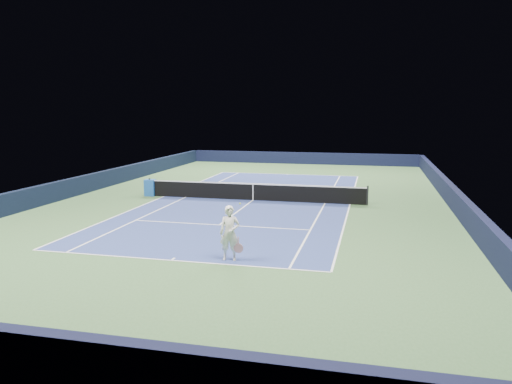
# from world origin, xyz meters

# --- Properties ---
(ground) EXTENTS (40.00, 40.00, 0.00)m
(ground) POSITION_xyz_m (0.00, 0.00, 0.00)
(ground) COLOR #375930
(ground) RESTS_ON ground
(wall_far) EXTENTS (22.00, 0.35, 1.10)m
(wall_far) POSITION_xyz_m (0.00, 19.82, 0.55)
(wall_far) COLOR black
(wall_far) RESTS_ON ground
(wall_near) EXTENTS (22.00, 0.35, 1.10)m
(wall_near) POSITION_xyz_m (0.00, -19.82, 0.55)
(wall_near) COLOR black
(wall_near) RESTS_ON ground
(wall_right) EXTENTS (0.35, 40.00, 1.10)m
(wall_right) POSITION_xyz_m (10.82, 0.00, 0.55)
(wall_right) COLOR black
(wall_right) RESTS_ON ground
(wall_left) EXTENTS (0.35, 40.00, 1.10)m
(wall_left) POSITION_xyz_m (-10.82, 0.00, 0.55)
(wall_left) COLOR black
(wall_left) RESTS_ON ground
(court_surface) EXTENTS (10.97, 23.77, 0.01)m
(court_surface) POSITION_xyz_m (0.00, 0.00, 0.00)
(court_surface) COLOR navy
(court_surface) RESTS_ON ground
(baseline_far) EXTENTS (10.97, 0.08, 0.00)m
(baseline_far) POSITION_xyz_m (0.00, 11.88, 0.01)
(baseline_far) COLOR white
(baseline_far) RESTS_ON ground
(baseline_near) EXTENTS (10.97, 0.08, 0.00)m
(baseline_near) POSITION_xyz_m (0.00, -11.88, 0.01)
(baseline_near) COLOR white
(baseline_near) RESTS_ON ground
(sideline_doubles_right) EXTENTS (0.08, 23.77, 0.00)m
(sideline_doubles_right) POSITION_xyz_m (5.49, 0.00, 0.01)
(sideline_doubles_right) COLOR white
(sideline_doubles_right) RESTS_ON ground
(sideline_doubles_left) EXTENTS (0.08, 23.77, 0.00)m
(sideline_doubles_left) POSITION_xyz_m (-5.49, 0.00, 0.01)
(sideline_doubles_left) COLOR white
(sideline_doubles_left) RESTS_ON ground
(sideline_singles_right) EXTENTS (0.08, 23.77, 0.00)m
(sideline_singles_right) POSITION_xyz_m (4.12, 0.00, 0.01)
(sideline_singles_right) COLOR white
(sideline_singles_right) RESTS_ON ground
(sideline_singles_left) EXTENTS (0.08, 23.77, 0.00)m
(sideline_singles_left) POSITION_xyz_m (-4.12, 0.00, 0.01)
(sideline_singles_left) COLOR white
(sideline_singles_left) RESTS_ON ground
(service_line_far) EXTENTS (8.23, 0.08, 0.00)m
(service_line_far) POSITION_xyz_m (0.00, 6.40, 0.01)
(service_line_far) COLOR white
(service_line_far) RESTS_ON ground
(service_line_near) EXTENTS (8.23, 0.08, 0.00)m
(service_line_near) POSITION_xyz_m (0.00, -6.40, 0.01)
(service_line_near) COLOR white
(service_line_near) RESTS_ON ground
(center_service_line) EXTENTS (0.08, 12.80, 0.00)m
(center_service_line) POSITION_xyz_m (0.00, 0.00, 0.01)
(center_service_line) COLOR white
(center_service_line) RESTS_ON ground
(center_mark_far) EXTENTS (0.08, 0.30, 0.00)m
(center_mark_far) POSITION_xyz_m (0.00, 11.73, 0.01)
(center_mark_far) COLOR white
(center_mark_far) RESTS_ON ground
(center_mark_near) EXTENTS (0.08, 0.30, 0.00)m
(center_mark_near) POSITION_xyz_m (0.00, -11.73, 0.01)
(center_mark_near) COLOR white
(center_mark_near) RESTS_ON ground
(tennis_net) EXTENTS (12.90, 0.10, 1.07)m
(tennis_net) POSITION_xyz_m (0.00, 0.00, 0.50)
(tennis_net) COLOR black
(tennis_net) RESTS_ON ground
(sponsor_cube) EXTENTS (0.65, 0.60, 0.99)m
(sponsor_cube) POSITION_xyz_m (-6.40, 0.06, 0.49)
(sponsor_cube) COLOR #1C53A8
(sponsor_cube) RESTS_ON ground
(tennis_player) EXTENTS (0.86, 1.31, 1.91)m
(tennis_player) POSITION_xyz_m (1.96, -11.35, 0.95)
(tennis_player) COLOR white
(tennis_player) RESTS_ON ground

